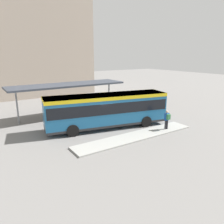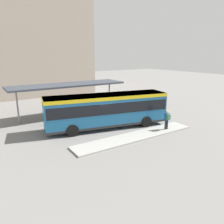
{
  "view_description": "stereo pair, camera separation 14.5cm",
  "coord_description": "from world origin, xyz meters",
  "px_view_note": "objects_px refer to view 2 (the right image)",
  "views": [
    {
      "loc": [
        -10.04,
        -16.09,
        6.49
      ],
      "look_at": [
        0.55,
        0.0,
        1.36
      ],
      "focal_mm": 35.0,
      "sensor_mm": 36.0,
      "label": 1
    },
    {
      "loc": [
        -9.92,
        -16.17,
        6.49
      ],
      "look_at": [
        0.55,
        0.0,
        1.36
      ],
      "focal_mm": 35.0,
      "sensor_mm": 36.0,
      "label": 2
    }
  ],
  "objects_px": {
    "pedestrian_waiting": "(167,119)",
    "potted_planter_near_shelter": "(71,115)",
    "bicycle_green": "(143,103)",
    "city_bus": "(107,108)",
    "bicycle_red": "(150,104)"
  },
  "relations": [
    {
      "from": "pedestrian_waiting",
      "to": "potted_planter_near_shelter",
      "type": "xyz_separation_m",
      "value": [
        -6.01,
        6.92,
        -0.34
      ]
    },
    {
      "from": "pedestrian_waiting",
      "to": "potted_planter_near_shelter",
      "type": "relative_size",
      "value": 1.19
    },
    {
      "from": "city_bus",
      "to": "bicycle_green",
      "type": "height_order",
      "value": "city_bus"
    },
    {
      "from": "city_bus",
      "to": "potted_planter_near_shelter",
      "type": "bearing_deg",
      "value": 134.45
    },
    {
      "from": "city_bus",
      "to": "bicycle_green",
      "type": "bearing_deg",
      "value": 41.93
    },
    {
      "from": "bicycle_green",
      "to": "potted_planter_near_shelter",
      "type": "relative_size",
      "value": 1.27
    },
    {
      "from": "pedestrian_waiting",
      "to": "bicycle_red",
      "type": "bearing_deg",
      "value": -27.52
    },
    {
      "from": "bicycle_red",
      "to": "pedestrian_waiting",
      "type": "bearing_deg",
      "value": -27.21
    },
    {
      "from": "pedestrian_waiting",
      "to": "potted_planter_near_shelter",
      "type": "distance_m",
      "value": 9.17
    },
    {
      "from": "city_bus",
      "to": "bicycle_red",
      "type": "bearing_deg",
      "value": 36.71
    },
    {
      "from": "bicycle_red",
      "to": "bicycle_green",
      "type": "bearing_deg",
      "value": -151.58
    },
    {
      "from": "city_bus",
      "to": "bicycle_red",
      "type": "distance_m",
      "value": 9.92
    },
    {
      "from": "potted_planter_near_shelter",
      "to": "city_bus",
      "type": "bearing_deg",
      "value": -57.59
    },
    {
      "from": "pedestrian_waiting",
      "to": "bicycle_green",
      "type": "xyz_separation_m",
      "value": [
        4.69,
        8.51,
        -0.69
      ]
    },
    {
      "from": "pedestrian_waiting",
      "to": "bicycle_red",
      "type": "distance_m",
      "value": 9.21
    }
  ]
}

